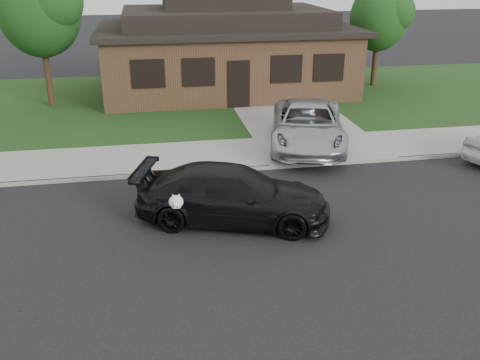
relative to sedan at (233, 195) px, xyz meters
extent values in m
plane|color=black|center=(-1.91, 0.01, -0.73)|extent=(120.00, 120.00, 0.00)
cube|color=gray|center=(-1.91, 5.01, -0.67)|extent=(60.00, 3.00, 0.12)
cube|color=gray|center=(-1.91, 3.51, -0.67)|extent=(60.00, 0.12, 0.12)
cube|color=#193814|center=(-1.91, 13.01, -0.67)|extent=(60.00, 13.00, 0.13)
cube|color=gray|center=(4.09, 10.01, -0.66)|extent=(4.50, 13.00, 0.14)
imported|color=black|center=(0.01, 0.00, 0.00)|extent=(5.44, 3.48, 1.47)
ellipsoid|color=white|center=(-1.52, -0.95, 0.36)|extent=(0.34, 0.40, 0.30)
sphere|color=white|center=(-1.52, -1.18, 0.46)|extent=(0.26, 0.26, 0.26)
cube|color=white|center=(-1.52, -1.30, 0.41)|extent=(0.09, 0.12, 0.08)
sphere|color=black|center=(-1.52, -1.36, 0.41)|extent=(0.04, 0.04, 0.04)
cone|color=white|center=(-1.59, -1.13, 0.59)|extent=(0.11, 0.11, 0.14)
cone|color=white|center=(-1.46, -1.13, 0.59)|extent=(0.11, 0.11, 0.14)
imported|color=#B8BAC0|center=(3.60, 5.25, 0.17)|extent=(3.89, 5.98, 1.53)
cube|color=navy|center=(2.52, 4.24, -0.18)|extent=(0.56, 0.56, 0.86)
cube|color=#070856|center=(2.52, 4.24, 0.30)|extent=(0.61, 0.61, 0.10)
cylinder|color=black|center=(2.33, 3.98, -0.55)|extent=(0.06, 0.14, 0.13)
cylinder|color=black|center=(2.71, 3.98, -0.55)|extent=(0.06, 0.14, 0.13)
cube|color=#422B1C|center=(2.09, 15.01, 0.90)|extent=(12.00, 8.00, 3.00)
cube|color=black|center=(2.09, 15.01, 2.52)|extent=(12.60, 8.60, 0.25)
cube|color=black|center=(2.09, 15.01, 3.05)|extent=(10.00, 6.50, 0.80)
cube|color=black|center=(2.09, 15.01, 3.75)|extent=(6.00, 3.50, 0.60)
cube|color=black|center=(2.09, 10.98, 0.50)|extent=(1.00, 0.06, 2.10)
cube|color=black|center=(-1.91, 10.98, 1.10)|extent=(1.30, 0.05, 1.10)
cube|color=black|center=(0.29, 10.98, 1.10)|extent=(1.30, 0.05, 1.10)
cube|color=black|center=(4.29, 10.98, 1.10)|extent=(1.30, 0.05, 1.10)
cube|color=black|center=(6.29, 10.98, 1.10)|extent=(1.30, 0.05, 1.10)
cylinder|color=#332114|center=(-6.41, 13.01, 0.63)|extent=(0.28, 0.28, 2.48)
ellipsoid|color=#143811|center=(-6.41, 13.01, 3.67)|extent=(3.60, 3.60, 4.14)
sphere|color=#26591E|center=(-5.69, 12.47, 4.03)|extent=(2.52, 2.52, 2.52)
cylinder|color=#332114|center=(10.09, 14.51, 0.41)|extent=(0.28, 0.28, 2.03)
ellipsoid|color=#143811|center=(10.09, 14.51, 2.92)|extent=(3.00, 3.00, 3.45)
sphere|color=#26591E|center=(10.69, 14.06, 3.22)|extent=(2.10, 2.10, 2.10)
camera|label=1|loc=(-2.05, -12.54, 5.66)|focal=40.00mm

